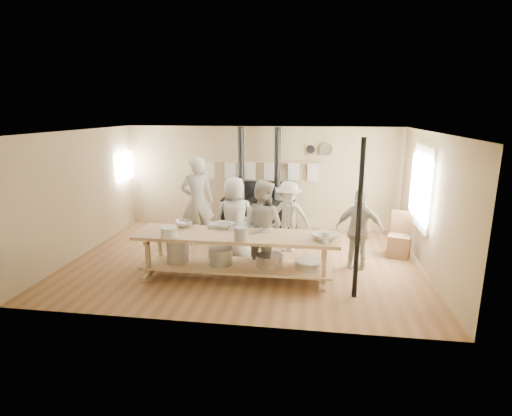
# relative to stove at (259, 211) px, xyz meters

# --- Properties ---
(ground) EXTENTS (7.00, 7.00, 0.00)m
(ground) POSITION_rel_stove_xyz_m (0.01, -2.12, -0.52)
(ground) COLOR brown
(ground) RESTS_ON ground
(room_shell) EXTENTS (7.00, 7.00, 7.00)m
(room_shell) POSITION_rel_stove_xyz_m (0.01, -2.12, 1.10)
(room_shell) COLOR tan
(room_shell) RESTS_ON ground
(window_right) EXTENTS (0.09, 1.50, 1.65)m
(window_right) POSITION_rel_stove_xyz_m (3.48, -1.52, 0.98)
(window_right) COLOR beige
(window_right) RESTS_ON ground
(left_opening) EXTENTS (0.00, 0.90, 0.90)m
(left_opening) POSITION_rel_stove_xyz_m (-3.44, -0.12, 1.08)
(left_opening) COLOR white
(left_opening) RESTS_ON ground
(stove) EXTENTS (1.90, 0.75, 2.60)m
(stove) POSITION_rel_stove_xyz_m (0.00, 0.00, 0.00)
(stove) COLOR black
(stove) RESTS_ON ground
(towel_rail) EXTENTS (3.00, 0.04, 0.47)m
(towel_rail) POSITION_rel_stove_xyz_m (0.01, 0.28, 1.04)
(towel_rail) COLOR tan
(towel_rail) RESTS_ON ground
(back_wall_shelf) EXTENTS (0.63, 0.14, 0.32)m
(back_wall_shelf) POSITION_rel_stove_xyz_m (1.47, 0.32, 1.48)
(back_wall_shelf) COLOR tan
(back_wall_shelf) RESTS_ON ground
(prep_table) EXTENTS (3.60, 0.90, 0.85)m
(prep_table) POSITION_rel_stove_xyz_m (-0.00, -3.02, -0.00)
(prep_table) COLOR tan
(prep_table) RESTS_ON ground
(support_post) EXTENTS (0.08, 0.08, 2.60)m
(support_post) POSITION_rel_stove_xyz_m (2.06, -3.47, 0.78)
(support_post) COLOR black
(support_post) RESTS_ON ground
(cook_far_left) EXTENTS (0.86, 0.73, 2.01)m
(cook_far_left) POSITION_rel_stove_xyz_m (-1.22, -1.23, 0.48)
(cook_far_left) COLOR #ADA999
(cook_far_left) RESTS_ON ground
(cook_left) EXTENTS (1.06, 0.97, 1.76)m
(cook_left) POSITION_rel_stove_xyz_m (0.42, -2.58, 0.36)
(cook_left) COLOR #ADA999
(cook_left) RESTS_ON ground
(cook_center) EXTENTS (0.98, 0.82, 1.72)m
(cook_center) POSITION_rel_stove_xyz_m (-0.21, -2.08, 0.34)
(cook_center) COLOR #ADA999
(cook_center) RESTS_ON ground
(cook_right) EXTENTS (0.96, 0.53, 1.56)m
(cook_right) POSITION_rel_stove_xyz_m (2.23, -2.22, 0.26)
(cook_right) COLOR #ADA999
(cook_right) RESTS_ON ground
(cook_by_window) EXTENTS (1.04, 0.65, 1.54)m
(cook_by_window) POSITION_rel_stove_xyz_m (0.83, -1.41, 0.25)
(cook_by_window) COLOR #ADA999
(cook_by_window) RESTS_ON ground
(chair) EXTENTS (0.55, 0.55, 0.94)m
(chair) POSITION_rel_stove_xyz_m (3.16, -1.42, -0.24)
(chair) COLOR brown
(chair) RESTS_ON ground
(bowl_white_a) EXTENTS (0.51, 0.51, 0.10)m
(bowl_white_a) POSITION_rel_stove_xyz_m (-0.31, -2.69, 0.38)
(bowl_white_a) COLOR white
(bowl_white_a) RESTS_ON prep_table
(bowl_steel_a) EXTENTS (0.46, 0.46, 0.11)m
(bowl_steel_a) POSITION_rel_stove_xyz_m (-1.07, -2.69, 0.38)
(bowl_steel_a) COLOR silver
(bowl_steel_a) RESTS_ON prep_table
(bowl_white_b) EXTENTS (0.62, 0.62, 0.11)m
(bowl_white_b) POSITION_rel_stove_xyz_m (1.56, -3.12, 0.38)
(bowl_white_b) COLOR white
(bowl_white_b) RESTS_ON prep_table
(bowl_steel_b) EXTENTS (0.45, 0.45, 0.11)m
(bowl_steel_b) POSITION_rel_stove_xyz_m (0.30, -2.83, 0.38)
(bowl_steel_b) COLOR silver
(bowl_steel_b) RESTS_ON prep_table
(roasting_pan) EXTENTS (0.40, 0.27, 0.09)m
(roasting_pan) POSITION_rel_stove_xyz_m (-0.38, -2.69, 0.37)
(roasting_pan) COLOR #B2B2B7
(roasting_pan) RESTS_ON prep_table
(mixing_bowl_large) EXTENTS (0.51, 0.51, 0.13)m
(mixing_bowl_large) POSITION_rel_stove_xyz_m (0.16, -2.82, 0.40)
(mixing_bowl_large) COLOR silver
(mixing_bowl_large) RESTS_ON prep_table
(bucket_galv) EXTENTS (0.26, 0.26, 0.22)m
(bucket_galv) POSITION_rel_stove_xyz_m (0.15, -3.32, 0.44)
(bucket_galv) COLOR gray
(bucket_galv) RESTS_ON prep_table
(deep_bowl_enamel) EXTENTS (0.30, 0.30, 0.18)m
(deep_bowl_enamel) POSITION_rel_stove_xyz_m (-1.11, -3.35, 0.42)
(deep_bowl_enamel) COLOR white
(deep_bowl_enamel) RESTS_ON prep_table
(pitcher) EXTENTS (0.14, 0.14, 0.19)m
(pitcher) POSITION_rel_stove_xyz_m (1.56, -3.29, 0.42)
(pitcher) COLOR white
(pitcher) RESTS_ON prep_table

